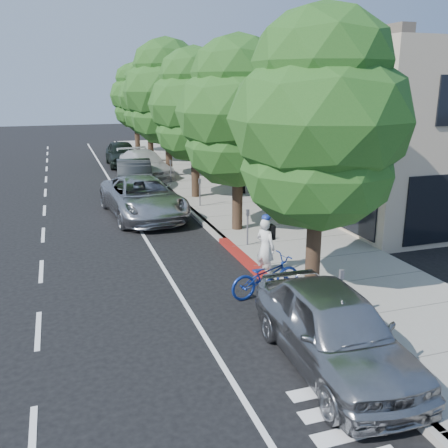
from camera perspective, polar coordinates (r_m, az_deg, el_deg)
name	(u,v)px	position (r m, az deg, el deg)	size (l,w,h in m)	color
ground	(254,270)	(15.40, 3.44, -5.31)	(120.00, 120.00, 0.00)	black
sidewalk	(236,205)	(23.31, 1.39, 2.23)	(4.60, 56.00, 0.15)	gray
curb	(188,208)	(22.65, -4.10, 1.79)	(0.30, 56.00, 0.15)	#9E998E
curb_red_segment	(243,258)	(16.24, 2.13, -3.86)	(0.32, 4.00, 0.15)	maroon
storefront_building	(288,115)	(34.78, 7.30, 12.30)	(10.00, 36.00, 7.00)	#BEAA92
street_tree_0	(320,123)	(12.99, 10.89, 11.24)	(4.70, 4.70, 7.45)	black
street_tree_1	(238,114)	(18.46, 1.61, 12.45)	(4.58, 4.58, 7.28)	black
street_tree_2	(194,106)	(24.17, -3.41, 13.26)	(4.41, 4.41, 7.25)	black
street_tree_3	(167,93)	(29.99, -6.53, 14.60)	(5.15, 5.15, 8.12)	black
street_tree_4	(149,98)	(35.88, -8.60, 14.06)	(4.24, 4.24, 7.32)	black
street_tree_5	(135,97)	(41.80, -10.09, 14.13)	(4.09, 4.09, 7.19)	black
cyclist	(265,248)	(14.69, 4.76, -2.70)	(0.65, 0.43, 1.78)	white
bicycle	(266,276)	(13.48, 4.80, -5.97)	(0.73, 2.10, 1.10)	navy
silver_suv	(143,198)	(21.58, -9.28, 2.99)	(2.77, 6.01, 1.67)	#B1B1B6
dark_sedan	(134,176)	(26.73, -10.20, 5.38)	(1.75, 5.01, 1.65)	black
white_pickup	(144,165)	(30.63, -9.09, 6.71)	(2.28, 5.60, 1.63)	silver
dark_suv_far	(122,154)	(35.60, -11.58, 7.89)	(2.00, 4.98, 1.70)	black
near_car_a	(334,329)	(10.36, 12.46, -11.64)	(1.95, 4.86, 1.65)	#9C9DA0
pedestrian	(244,174)	(25.34, 2.24, 5.77)	(0.96, 0.74, 1.97)	black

